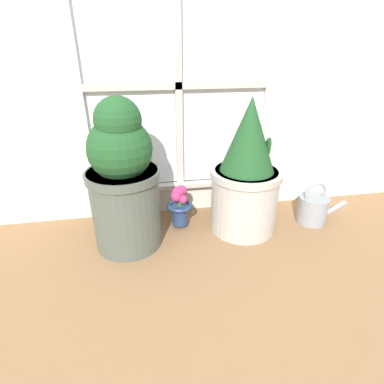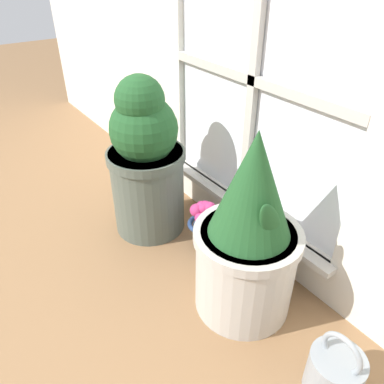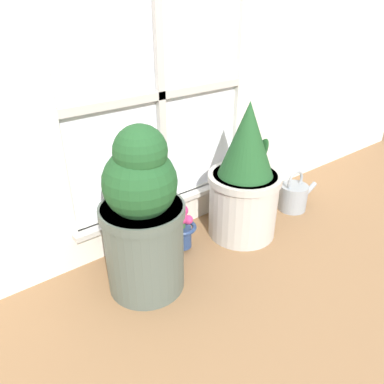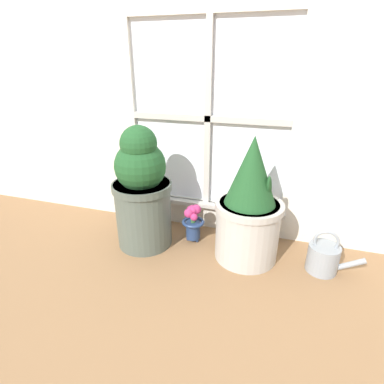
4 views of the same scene
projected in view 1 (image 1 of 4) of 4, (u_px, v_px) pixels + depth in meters
ground_plane at (196, 261)px, 1.38m from camera, size 10.00×10.00×0.00m
potted_plant_left at (124, 181)px, 1.36m from camera, size 0.34×0.34×0.72m
potted_plant_right at (246, 175)px, 1.50m from camera, size 0.36×0.36×0.69m
flower_vase at (179, 204)px, 1.59m from camera, size 0.14×0.14×0.23m
watering_can at (313, 208)px, 1.66m from camera, size 0.28×0.16×0.24m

